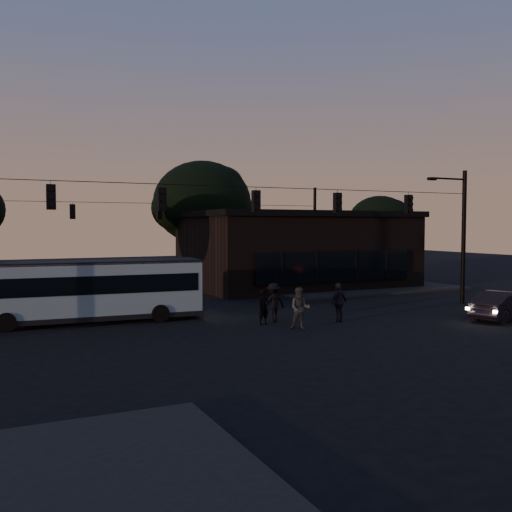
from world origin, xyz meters
name	(u,v)px	position (x,y,z in m)	size (l,w,h in m)	color
ground	(299,335)	(0.00, 0.00, 0.00)	(120.00, 120.00, 0.00)	black
sidewalk_far_right	(346,286)	(12.00, 14.00, 0.07)	(14.00, 10.00, 0.15)	black
building	(296,249)	(9.00, 15.97, 2.71)	(15.40, 10.41, 5.40)	black
tree_behind	(202,203)	(4.00, 22.00, 6.19)	(7.60, 7.60, 9.43)	black
tree_right	(380,223)	(18.00, 18.00, 4.63)	(5.20, 5.20, 6.86)	black
signal_rig_near	(256,225)	(0.00, 4.00, 4.45)	(26.24, 0.30, 7.50)	black
signal_rig_far	(160,228)	(0.00, 20.00, 4.20)	(26.24, 0.30, 7.50)	black
bus	(90,288)	(-7.13, 6.60, 1.59)	(10.18, 3.00, 2.83)	#829DA5
car	(504,305)	(10.54, -0.99, 0.68)	(1.44, 4.12, 1.36)	black
pedestrian_a	(264,307)	(-0.25, 2.68, 0.78)	(0.57, 0.38, 1.57)	black
pedestrian_b	(300,308)	(0.67, 1.05, 0.89)	(0.87, 0.68, 1.79)	#373833
pedestrian_c	(339,302)	(3.17, 1.84, 0.90)	(1.06, 0.44, 1.81)	black
pedestrian_d	(274,302)	(0.50, 3.18, 0.89)	(1.15, 0.66, 1.78)	black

